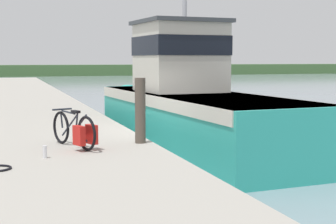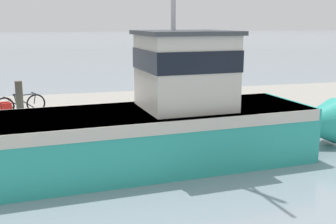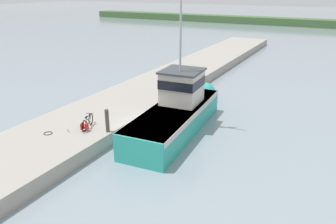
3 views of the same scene
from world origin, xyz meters
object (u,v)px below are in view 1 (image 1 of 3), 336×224
(water_bottle_on_curb, at_px, (45,152))
(mooring_post, at_px, (140,111))
(fishing_boat_main, at_px, (188,103))
(boat_white_moored, at_px, (206,75))
(bicycle_touring, at_px, (77,131))

(water_bottle_on_curb, bearing_deg, mooring_post, 28.33)
(fishing_boat_main, relative_size, boat_white_moored, 2.14)
(bicycle_touring, distance_m, water_bottle_on_curb, 1.16)
(boat_white_moored, distance_m, water_bottle_on_curb, 52.97)
(boat_white_moored, xyz_separation_m, water_bottle_on_curb, (-22.56, -47.93, 0.18))
(bicycle_touring, xyz_separation_m, water_bottle_on_curb, (-0.71, -0.88, -0.24))
(boat_white_moored, distance_m, mooring_post, 51.07)
(fishing_boat_main, height_order, bicycle_touring, fishing_boat_main)
(boat_white_moored, height_order, bicycle_touring, boat_white_moored)
(mooring_post, bearing_deg, bicycle_touring, -169.76)
(boat_white_moored, relative_size, water_bottle_on_curb, 24.06)
(bicycle_touring, height_order, mooring_post, mooring_post)
(fishing_boat_main, xyz_separation_m, boat_white_moored, (17.85, 42.66, -0.54))
(boat_white_moored, height_order, mooring_post, boat_white_moored)
(boat_white_moored, bearing_deg, fishing_boat_main, -66.94)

